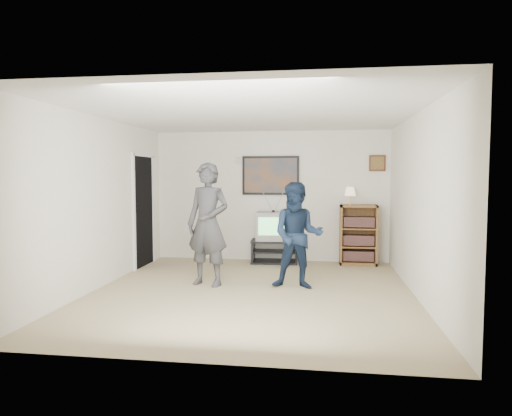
% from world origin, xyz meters
% --- Properties ---
extents(room_shell, '(4.51, 5.00, 2.51)m').
position_xyz_m(room_shell, '(0.00, 0.35, 1.25)').
color(room_shell, '#90795B').
rests_on(room_shell, ground).
extents(media_stand, '(0.90, 0.53, 0.44)m').
position_xyz_m(media_stand, '(0.11, 2.23, 0.22)').
color(media_stand, black).
rests_on(media_stand, room_shell).
extents(crt_television, '(0.65, 0.56, 0.53)m').
position_xyz_m(crt_television, '(0.08, 2.23, 0.70)').
color(crt_television, gray).
rests_on(crt_television, media_stand).
extents(bookshelf, '(0.67, 0.39, 1.11)m').
position_xyz_m(bookshelf, '(1.66, 2.28, 0.55)').
color(bookshelf, '#57321A').
rests_on(bookshelf, room_shell).
extents(table_lamp, '(0.21, 0.21, 0.33)m').
position_xyz_m(table_lamp, '(1.50, 2.24, 1.27)').
color(table_lamp, '#FFEDC1').
rests_on(table_lamp, bookshelf).
extents(person_tall, '(0.77, 0.61, 1.84)m').
position_xyz_m(person_tall, '(-0.71, 0.33, 0.92)').
color(person_tall, '#353638').
rests_on(person_tall, room_shell).
extents(person_short, '(0.78, 0.62, 1.55)m').
position_xyz_m(person_short, '(0.63, 0.32, 0.78)').
color(person_short, '#142238').
rests_on(person_short, room_shell).
extents(controller_left, '(0.04, 0.13, 0.04)m').
position_xyz_m(controller_left, '(-0.73, 0.50, 1.13)').
color(controller_left, white).
rests_on(controller_left, person_tall).
extents(controller_right, '(0.08, 0.12, 0.03)m').
position_xyz_m(controller_right, '(0.65, 0.58, 1.01)').
color(controller_right, white).
rests_on(controller_right, person_short).
extents(poster, '(1.10, 0.03, 0.75)m').
position_xyz_m(poster, '(0.00, 2.48, 1.65)').
color(poster, black).
rests_on(poster, room_shell).
extents(air_vent, '(0.28, 0.02, 0.14)m').
position_xyz_m(air_vent, '(-0.55, 2.48, 1.95)').
color(air_vent, white).
rests_on(air_vent, room_shell).
extents(small_picture, '(0.30, 0.03, 0.30)m').
position_xyz_m(small_picture, '(2.00, 2.48, 1.88)').
color(small_picture, '#341910').
rests_on(small_picture, room_shell).
extents(doorway, '(0.03, 0.85, 2.00)m').
position_xyz_m(doorway, '(-2.23, 1.60, 1.00)').
color(doorway, black).
rests_on(doorway, room_shell).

